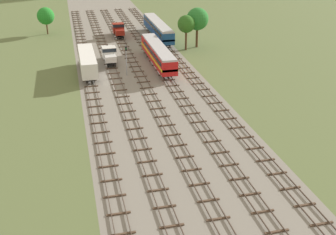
{
  "coord_description": "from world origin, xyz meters",
  "views": [
    {
      "loc": [
        -12.27,
        -19.78,
        25.79
      ],
      "look_at": [
        0.0,
        30.97,
        1.5
      ],
      "focal_mm": 44.95,
      "sensor_mm": 36.0,
      "label": 1
    }
  ],
  "objects": [
    {
      "name": "lineside_tree_1",
      "position": [
        -17.13,
        90.22,
        4.55
      ],
      "size": [
        4.26,
        4.26,
        6.7
      ],
      "color": "#4C331E",
      "rests_on": "ground"
    },
    {
      "name": "lineside_tree_2",
      "position": [
        16.06,
        69.65,
        6.31
      ],
      "size": [
        4.96,
        4.96,
        8.83
      ],
      "color": "#4C331E",
      "rests_on": "ground"
    },
    {
      "name": "track_far_left",
      "position": [
        -9.18,
        57.0,
        0.14
      ],
      "size": [
        2.4,
        126.0,
        0.29
      ],
      "color": "#47382D",
      "rests_on": "ground"
    },
    {
      "name": "track_centre_right",
      "position": [
        9.18,
        57.0,
        0.14
      ],
      "size": [
        2.4,
        126.0,
        0.29
      ],
      "color": "#47382D",
      "rests_on": "ground"
    },
    {
      "name": "ballast_bed",
      "position": [
        0.0,
        56.0,
        0.0
      ],
      "size": [
        22.36,
        176.0,
        0.01
      ],
      "primitive_type": "cube",
      "color": "gray",
      "rests_on": "ground"
    },
    {
      "name": "lineside_tree_0",
      "position": [
        13.0,
        67.85,
        5.73
      ],
      "size": [
        3.81,
        3.81,
        7.69
      ],
      "color": "#4C331E",
      "rests_on": "ground"
    },
    {
      "name": "passenger_coach_centre_right_midfar",
      "position": [
        9.18,
        79.37,
        2.61
      ],
      "size": [
        2.96,
        22.0,
        3.8
      ],
      "color": "#194C8C",
      "rests_on": "ground"
    },
    {
      "name": "signal_post_nearest",
      "position": [
        -2.29,
        53.87,
        3.57
      ],
      "size": [
        0.28,
        0.47,
        5.64
      ],
      "color": "gray",
      "rests_on": "ground"
    },
    {
      "name": "shunter_loco_left_mid",
      "position": [
        -4.59,
        62.43,
        2.01
      ],
      "size": [
        2.74,
        8.46,
        3.1
      ],
      "color": "white",
      "rests_on": "ground"
    },
    {
      "name": "freight_boxcar_far_left_nearest",
      "position": [
        -9.17,
        56.72,
        2.45
      ],
      "size": [
        2.87,
        14.0,
        3.6
      ],
      "color": "white",
      "rests_on": "ground"
    },
    {
      "name": "shunter_loco_centre_left_far",
      "position": [
        0.0,
        83.41,
        2.01
      ],
      "size": [
        2.74,
        8.46,
        3.1
      ],
      "color": "maroon",
      "rests_on": "ground"
    },
    {
      "name": "diesel_railcar_centre_near",
      "position": [
        4.59,
        58.26,
        2.6
      ],
      "size": [
        2.96,
        20.5,
        3.8
      ],
      "color": "red",
      "rests_on": "ground"
    },
    {
      "name": "track_centre",
      "position": [
        4.59,
        57.0,
        0.14
      ],
      "size": [
        2.4,
        126.0,
        0.29
      ],
      "color": "#47382D",
      "rests_on": "ground"
    },
    {
      "name": "ground_plane",
      "position": [
        0.0,
        56.0,
        0.0
      ],
      "size": [
        480.0,
        480.0,
        0.0
      ],
      "primitive_type": "plane",
      "color": "#5B6B3D"
    },
    {
      "name": "track_left",
      "position": [
        -4.59,
        57.0,
        0.14
      ],
      "size": [
        2.4,
        126.0,
        0.29
      ],
      "color": "#47382D",
      "rests_on": "ground"
    },
    {
      "name": "track_centre_left",
      "position": [
        0.0,
        57.0,
        0.14
      ],
      "size": [
        2.4,
        126.0,
        0.29
      ],
      "color": "#47382D",
      "rests_on": "ground"
    }
  ]
}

